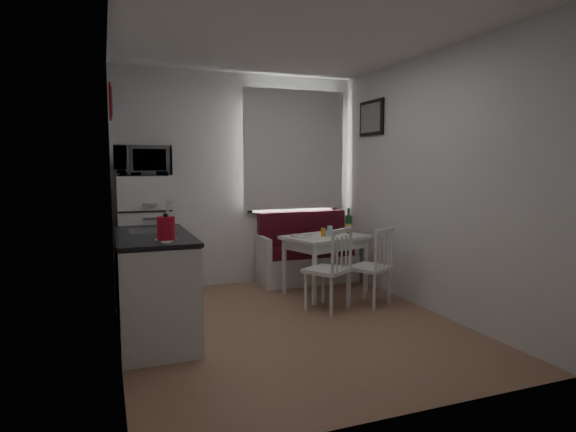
# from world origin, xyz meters

# --- Properties ---
(floor) EXTENTS (3.00, 3.50, 0.02)m
(floor) POSITION_xyz_m (0.00, 0.00, 0.00)
(floor) COLOR #A57458
(floor) RESTS_ON ground
(ceiling) EXTENTS (3.00, 3.50, 0.02)m
(ceiling) POSITION_xyz_m (0.00, 0.00, 2.60)
(ceiling) COLOR white
(ceiling) RESTS_ON wall_back
(wall_back) EXTENTS (3.00, 0.02, 2.60)m
(wall_back) POSITION_xyz_m (0.00, 1.75, 1.30)
(wall_back) COLOR white
(wall_back) RESTS_ON floor
(wall_front) EXTENTS (3.00, 0.02, 2.60)m
(wall_front) POSITION_xyz_m (0.00, -1.75, 1.30)
(wall_front) COLOR white
(wall_front) RESTS_ON floor
(wall_left) EXTENTS (0.02, 3.50, 2.60)m
(wall_left) POSITION_xyz_m (-1.50, 0.00, 1.30)
(wall_left) COLOR white
(wall_left) RESTS_ON floor
(wall_right) EXTENTS (0.02, 3.50, 2.60)m
(wall_right) POSITION_xyz_m (1.50, 0.00, 1.30)
(wall_right) COLOR white
(wall_right) RESTS_ON floor
(window) EXTENTS (1.22, 0.06, 1.47)m
(window) POSITION_xyz_m (0.70, 1.72, 1.62)
(window) COLOR white
(window) RESTS_ON wall_back
(curtain) EXTENTS (1.35, 0.02, 1.50)m
(curtain) POSITION_xyz_m (0.70, 1.65, 1.68)
(curtain) COLOR white
(curtain) RESTS_ON wall_back
(kitchen_counter) EXTENTS (0.62, 1.32, 1.16)m
(kitchen_counter) POSITION_xyz_m (-1.20, 0.16, 0.46)
(kitchen_counter) COLOR white
(kitchen_counter) RESTS_ON floor
(wall_sign) EXTENTS (0.03, 0.40, 0.40)m
(wall_sign) POSITION_xyz_m (-1.47, 1.45, 2.15)
(wall_sign) COLOR #1C48A8
(wall_sign) RESTS_ON wall_left
(picture_frame) EXTENTS (0.04, 0.52, 0.42)m
(picture_frame) POSITION_xyz_m (1.48, 1.10, 2.05)
(picture_frame) COLOR black
(picture_frame) RESTS_ON wall_right
(bench) EXTENTS (1.24, 0.48, 0.89)m
(bench) POSITION_xyz_m (0.81, 1.51, 0.29)
(bench) COLOR white
(bench) RESTS_ON floor
(dining_table) EXTENTS (1.05, 0.87, 0.68)m
(dining_table) POSITION_xyz_m (0.78, 0.90, 0.60)
(dining_table) COLOR white
(dining_table) RESTS_ON floor
(chair_left) EXTENTS (0.54, 0.56, 0.46)m
(chair_left) POSITION_xyz_m (0.53, 0.25, 0.53)
(chair_left) COLOR white
(chair_left) RESTS_ON floor
(chair_right) EXTENTS (0.52, 0.53, 0.44)m
(chair_right) POSITION_xyz_m (1.03, 0.25, 0.51)
(chair_right) COLOR white
(chair_right) RESTS_ON floor
(fridge) EXTENTS (0.55, 0.55, 1.37)m
(fridge) POSITION_xyz_m (-1.18, 1.40, 0.68)
(fridge) COLOR white
(fridge) RESTS_ON floor
(microwave) EXTENTS (0.58, 0.39, 0.32)m
(microwave) POSITION_xyz_m (-1.18, 1.35, 1.53)
(microwave) COLOR white
(microwave) RESTS_ON fridge
(kettle) EXTENTS (0.16, 0.16, 0.22)m
(kettle) POSITION_xyz_m (-1.15, -0.38, 1.01)
(kettle) COLOR red
(kettle) RESTS_ON kitchen_counter
(wine_bottle) EXTENTS (0.07, 0.07, 0.30)m
(wine_bottle) POSITION_xyz_m (1.13, 1.00, 0.83)
(wine_bottle) COLOR #164725
(wine_bottle) RESTS_ON dining_table
(drinking_glass_orange) EXTENTS (0.06, 0.06, 0.10)m
(drinking_glass_orange) POSITION_xyz_m (0.73, 0.85, 0.73)
(drinking_glass_orange) COLOR orange
(drinking_glass_orange) RESTS_ON dining_table
(drinking_glass_blue) EXTENTS (0.06, 0.06, 0.10)m
(drinking_glass_blue) POSITION_xyz_m (0.86, 0.95, 0.73)
(drinking_glass_blue) COLOR #90DDF6
(drinking_glass_blue) RESTS_ON dining_table
(plate) EXTENTS (0.24, 0.24, 0.02)m
(plate) POSITION_xyz_m (0.48, 0.92, 0.69)
(plate) COLOR white
(plate) RESTS_ON dining_table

